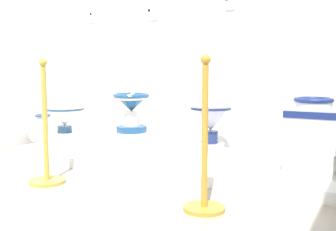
{
  "coord_description": "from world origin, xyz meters",
  "views": [
    {
      "loc": [
        3.55,
        -0.56,
        0.89
      ],
      "look_at": [
        1.86,
        2.64,
        0.47
      ],
      "focal_mm": 44.46,
      "sensor_mm": 36.0,
      "label": 1
    }
  ],
  "objects_px": {
    "antique_toilet_slender_white": "(211,118)",
    "info_placard_first": "(93,17)",
    "plinth_block_slender_white": "(210,155)",
    "decorative_vase_corner": "(43,134)",
    "stanchion_post_near_right": "(204,167)",
    "info_placard_third": "(230,3)",
    "plinth_block_pale_glazed": "(311,161)",
    "antique_toilet_leftmost": "(64,115)",
    "antique_toilet_broad_patterned": "(131,107)",
    "plinth_block_leftmost": "(65,142)",
    "info_placard_second": "(153,14)",
    "plinth_block_broad_patterned": "(132,142)",
    "antique_toilet_pale_glazed": "(313,123)",
    "stanchion_post_near_left": "(46,150)"
  },
  "relations": [
    {
      "from": "info_placard_third",
      "to": "stanchion_post_near_right",
      "type": "distance_m",
      "value": 1.8
    },
    {
      "from": "antique_toilet_leftmost",
      "to": "stanchion_post_near_left",
      "type": "bearing_deg",
      "value": -56.18
    },
    {
      "from": "antique_toilet_broad_patterned",
      "to": "info_placard_second",
      "type": "bearing_deg",
      "value": 87.33
    },
    {
      "from": "antique_toilet_broad_patterned",
      "to": "stanchion_post_near_left",
      "type": "bearing_deg",
      "value": -101.06
    },
    {
      "from": "antique_toilet_leftmost",
      "to": "plinth_block_slender_white",
      "type": "bearing_deg",
      "value": 4.41
    },
    {
      "from": "plinth_block_slender_white",
      "to": "decorative_vase_corner",
      "type": "bearing_deg",
      "value": 177.73
    },
    {
      "from": "antique_toilet_slender_white",
      "to": "antique_toilet_pale_glazed",
      "type": "height_order",
      "value": "antique_toilet_pale_glazed"
    },
    {
      "from": "plinth_block_leftmost",
      "to": "stanchion_post_near_left",
      "type": "height_order",
      "value": "stanchion_post_near_left"
    },
    {
      "from": "decorative_vase_corner",
      "to": "antique_toilet_broad_patterned",
      "type": "bearing_deg",
      "value": -5.55
    },
    {
      "from": "plinth_block_leftmost",
      "to": "info_placard_first",
      "type": "bearing_deg",
      "value": 86.06
    },
    {
      "from": "antique_toilet_broad_patterned",
      "to": "plinth_block_broad_patterned",
      "type": "bearing_deg",
      "value": 45.0
    },
    {
      "from": "antique_toilet_slender_white",
      "to": "plinth_block_pale_glazed",
      "type": "xyz_separation_m",
      "value": [
        0.84,
        -0.04,
        -0.28
      ]
    },
    {
      "from": "antique_toilet_slender_white",
      "to": "info_placard_first",
      "type": "height_order",
      "value": "info_placard_first"
    },
    {
      "from": "plinth_block_pale_glazed",
      "to": "decorative_vase_corner",
      "type": "distance_m",
      "value": 2.86
    },
    {
      "from": "antique_toilet_broad_patterned",
      "to": "antique_toilet_slender_white",
      "type": "relative_size",
      "value": 0.89
    },
    {
      "from": "antique_toilet_leftmost",
      "to": "info_placard_first",
      "type": "distance_m",
      "value": 1.11
    },
    {
      "from": "plinth_block_broad_patterned",
      "to": "plinth_block_pale_glazed",
      "type": "distance_m",
      "value": 1.62
    },
    {
      "from": "plinth_block_slender_white",
      "to": "decorative_vase_corner",
      "type": "relative_size",
      "value": 0.96
    },
    {
      "from": "plinth_block_pale_glazed",
      "to": "info_placard_second",
      "type": "bearing_deg",
      "value": 166.54
    },
    {
      "from": "plinth_block_slender_white",
      "to": "antique_toilet_pale_glazed",
      "type": "height_order",
      "value": "antique_toilet_pale_glazed"
    },
    {
      "from": "plinth_block_broad_patterned",
      "to": "info_placard_second",
      "type": "xyz_separation_m",
      "value": [
        0.02,
        0.38,
        1.23
      ]
    },
    {
      "from": "plinth_block_broad_patterned",
      "to": "decorative_vase_corner",
      "type": "height_order",
      "value": "decorative_vase_corner"
    },
    {
      "from": "stanchion_post_near_right",
      "to": "info_placard_first",
      "type": "bearing_deg",
      "value": 144.69
    },
    {
      "from": "plinth_block_pale_glazed",
      "to": "stanchion_post_near_right",
      "type": "distance_m",
      "value": 1.05
    },
    {
      "from": "antique_toilet_leftmost",
      "to": "plinth_block_slender_white",
      "type": "distance_m",
      "value": 1.56
    },
    {
      "from": "plinth_block_slender_white",
      "to": "info_placard_first",
      "type": "bearing_deg",
      "value": 167.22
    },
    {
      "from": "antique_toilet_slender_white",
      "to": "plinth_block_slender_white",
      "type": "bearing_deg",
      "value": 0.0
    },
    {
      "from": "antique_toilet_leftmost",
      "to": "antique_toilet_broad_patterned",
      "type": "bearing_deg",
      "value": 5.91
    },
    {
      "from": "info_placard_first",
      "to": "plinth_block_leftmost",
      "type": "bearing_deg",
      "value": -93.94
    },
    {
      "from": "info_placard_first",
      "to": "plinth_block_slender_white",
      "type": "bearing_deg",
      "value": -12.78
    },
    {
      "from": "antique_toilet_slender_white",
      "to": "stanchion_post_near_right",
      "type": "bearing_deg",
      "value": -69.99
    },
    {
      "from": "info_placard_third",
      "to": "plinth_block_pale_glazed",
      "type": "bearing_deg",
      "value": -25.47
    },
    {
      "from": "info_placard_third",
      "to": "plinth_block_broad_patterned",
      "type": "bearing_deg",
      "value": -155.04
    },
    {
      "from": "antique_toilet_pale_glazed",
      "to": "info_placard_second",
      "type": "height_order",
      "value": "info_placard_second"
    },
    {
      "from": "plinth_block_slender_white",
      "to": "stanchion_post_near_right",
      "type": "relative_size",
      "value": 0.37
    },
    {
      "from": "plinth_block_broad_patterned",
      "to": "info_placard_second",
      "type": "height_order",
      "value": "info_placard_second"
    },
    {
      "from": "antique_toilet_leftmost",
      "to": "decorative_vase_corner",
      "type": "distance_m",
      "value": 0.59
    },
    {
      "from": "plinth_block_slender_white",
      "to": "info_placard_second",
      "type": "bearing_deg",
      "value": 155.97
    },
    {
      "from": "info_placard_third",
      "to": "info_placard_second",
      "type": "bearing_deg",
      "value": 180.0
    },
    {
      "from": "plinth_block_broad_patterned",
      "to": "antique_toilet_slender_white",
      "type": "bearing_deg",
      "value": 2.96
    },
    {
      "from": "plinth_block_slender_white",
      "to": "stanchion_post_near_right",
      "type": "distance_m",
      "value": 1.04
    },
    {
      "from": "antique_toilet_leftmost",
      "to": "antique_toilet_pale_glazed",
      "type": "bearing_deg",
      "value": 1.78
    },
    {
      "from": "plinth_block_slender_white",
      "to": "antique_toilet_broad_patterned",
      "type": "bearing_deg",
      "value": -177.04
    },
    {
      "from": "plinth_block_leftmost",
      "to": "info_placard_third",
      "type": "xyz_separation_m",
      "value": [
        1.57,
        0.46,
        1.33
      ]
    },
    {
      "from": "plinth_block_broad_patterned",
      "to": "stanchion_post_near_left",
      "type": "bearing_deg",
      "value": -101.06
    },
    {
      "from": "plinth_block_pale_glazed",
      "to": "antique_toilet_broad_patterned",
      "type": "bearing_deg",
      "value": 179.86
    },
    {
      "from": "antique_toilet_broad_patterned",
      "to": "plinth_block_pale_glazed",
      "type": "bearing_deg",
      "value": -0.14
    },
    {
      "from": "info_placard_first",
      "to": "info_placard_second",
      "type": "bearing_deg",
      "value": 0.0
    },
    {
      "from": "antique_toilet_broad_patterned",
      "to": "plinth_block_slender_white",
      "type": "height_order",
      "value": "antique_toilet_broad_patterned"
    },
    {
      "from": "stanchion_post_near_left",
      "to": "stanchion_post_near_right",
      "type": "xyz_separation_m",
      "value": [
        1.31,
        -0.01,
        0.02
      ]
    }
  ]
}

